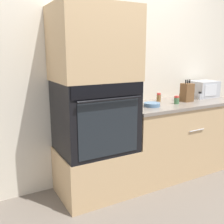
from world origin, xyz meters
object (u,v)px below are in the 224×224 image
condiment_jar_far (159,97)px  knife_block (187,92)px  condiment_jar_back (177,100)px  microwave (204,89)px  bowl (152,105)px  condiment_jar_mid (200,96)px  condiment_jar_near (181,95)px  wall_oven (95,116)px

condiment_jar_far → knife_block: bearing=-30.9°
knife_block → condiment_jar_back: size_ratio=2.82×
microwave → condiment_jar_back: 0.68m
microwave → bowl: 1.01m
knife_block → bowl: knife_block is taller
microwave → condiment_jar_back: size_ratio=3.65×
knife_block → condiment_jar_mid: knife_block is taller
condiment_jar_near → condiment_jar_back: size_ratio=0.73×
wall_oven → condiment_jar_mid: bearing=-0.5°
condiment_jar_back → microwave: bearing=16.6°
microwave → knife_block: knife_block is taller
wall_oven → condiment_jar_far: wall_oven is taller
bowl → condiment_jar_far: condiment_jar_far is taller
microwave → condiment_jar_back: bearing=-163.4°
condiment_jar_near → condiment_jar_far: size_ratio=0.68×
condiment_jar_back → condiment_jar_mid: bearing=8.2°
knife_block → condiment_jar_back: knife_block is taller
condiment_jar_near → condiment_jar_far: (-0.40, -0.05, 0.02)m
knife_block → condiment_jar_far: size_ratio=2.62×
condiment_jar_mid → condiment_jar_back: 0.45m
bowl → condiment_jar_back: 0.34m
microwave → knife_block: 0.45m
wall_oven → condiment_jar_mid: size_ratio=7.31×
wall_oven → microwave: 1.66m
bowl → condiment_jar_mid: (0.78, 0.04, 0.03)m
condiment_jar_mid → condiment_jar_far: 0.54m
bowl → condiment_jar_back: (0.34, -0.02, 0.03)m
condiment_jar_mid → knife_block: bearing=-179.0°
wall_oven → microwave: bearing=4.0°
wall_oven → microwave: wall_oven is taller
bowl → condiment_jar_far: 0.34m
wall_oven → condiment_jar_far: 0.95m
microwave → condiment_jar_mid: bearing=-147.7°
knife_block → condiment_jar_far: 0.34m
bowl → condiment_jar_near: condiment_jar_near is taller
microwave → condiment_jar_near: bearing=165.3°
knife_block → condiment_jar_near: size_ratio=3.88×
wall_oven → knife_block: bearing=-0.8°
condiment_jar_back → knife_block: bearing=15.6°
microwave → condiment_jar_far: (-0.72, 0.04, -0.06)m
bowl → condiment_jar_back: bearing=-3.6°
condiment_jar_far → condiment_jar_back: condiment_jar_far is taller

